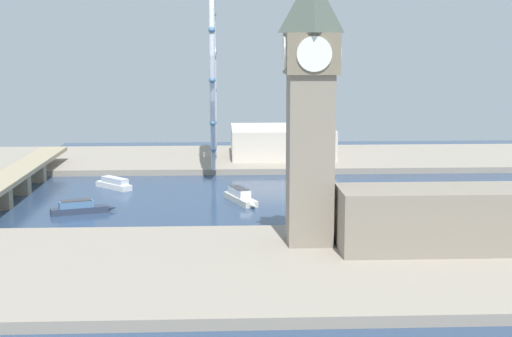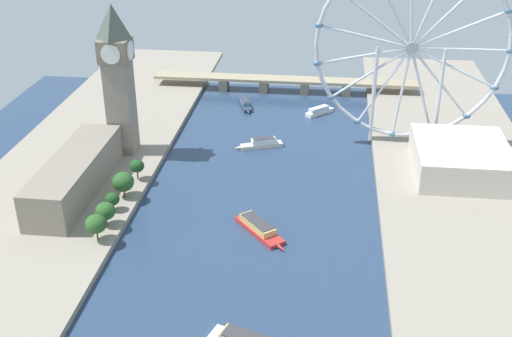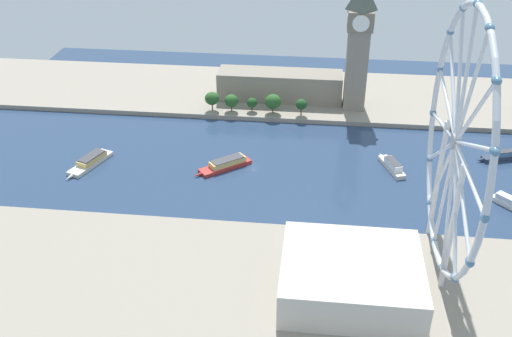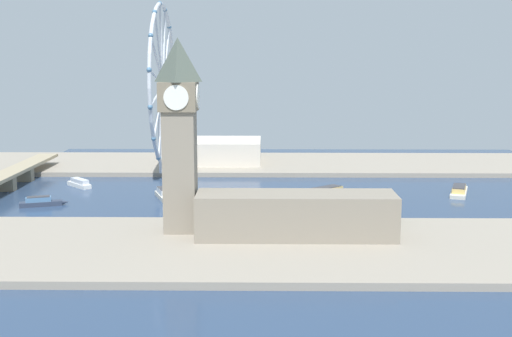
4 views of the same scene
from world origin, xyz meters
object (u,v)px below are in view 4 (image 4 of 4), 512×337
(riverside_hall, at_px, (222,151))
(tour_boat_3, at_px, (328,192))
(clock_tower, at_px, (179,132))
(tour_boat_0, at_px, (164,195))
(tour_boat_1, at_px, (459,191))
(tour_boat_4, at_px, (79,183))
(ferris_wheel, at_px, (163,85))
(tour_boat_2, at_px, (41,202))
(parliament_block, at_px, (296,215))

(riverside_hall, xyz_separation_m, tour_boat_3, (-101.19, -67.34, -8.84))
(clock_tower, height_order, tour_boat_0, clock_tower)
(clock_tower, xyz_separation_m, tour_boat_1, (91.83, -150.76, -44.82))
(tour_boat_1, bearing_deg, tour_boat_4, 104.85)
(tour_boat_3, bearing_deg, clock_tower, -170.38)
(riverside_hall, bearing_deg, clock_tower, 178.10)
(tour_boat_0, bearing_deg, ferris_wheel, 167.56)
(ferris_wheel, distance_m, tour_boat_2, 127.24)
(tour_boat_0, xyz_separation_m, tour_boat_2, (-18.13, 63.33, -0.20))
(ferris_wheel, bearing_deg, tour_boat_3, -125.00)
(clock_tower, distance_m, tour_boat_2, 111.38)
(clock_tower, height_order, tour_boat_4, clock_tower)
(clock_tower, relative_size, tour_boat_3, 2.74)
(tour_boat_4, bearing_deg, ferris_wheel, -86.44)
(clock_tower, distance_m, ferris_wheel, 163.69)
(riverside_hall, bearing_deg, tour_boat_4, 132.81)
(tour_boat_4, bearing_deg, tour_boat_1, -138.48)
(ferris_wheel, xyz_separation_m, tour_boat_1, (-68.28, -182.26, -57.68))
(tour_boat_3, xyz_separation_m, tour_boat_4, (23.87, 150.80, -0.05))
(parliament_block, height_order, tour_boat_4, parliament_block)
(parliament_block, relative_size, ferris_wheel, 0.76)
(ferris_wheel, distance_m, tour_boat_3, 140.59)
(parliament_block, bearing_deg, riverside_hall, 12.66)
(tour_boat_1, xyz_separation_m, tour_boat_2, (-32.72, 233.83, -0.01))
(tour_boat_2, height_order, tour_boat_3, tour_boat_3)
(tour_boat_0, bearing_deg, tour_boat_2, -94.54)
(riverside_hall, distance_m, tour_boat_4, 114.12)
(ferris_wheel, height_order, riverside_hall, ferris_wheel)
(riverside_hall, bearing_deg, tour_boat_1, -123.57)
(parliament_block, relative_size, tour_boat_3, 2.76)
(tour_boat_2, bearing_deg, ferris_wheel, 44.45)
(clock_tower, xyz_separation_m, ferris_wheel, (160.11, 31.51, 12.86))
(ferris_wheel, height_order, tour_boat_2, ferris_wheel)
(ferris_wheel, distance_m, tour_boat_0, 101.55)
(parliament_block, distance_m, tour_boat_3, 99.40)
(tour_boat_0, relative_size, tour_boat_4, 1.42)
(riverside_hall, relative_size, tour_boat_3, 1.82)
(clock_tower, relative_size, tour_boat_0, 2.92)
(ferris_wheel, bearing_deg, tour_boat_2, 152.95)
(riverside_hall, xyz_separation_m, tour_boat_4, (-77.32, 83.46, -8.89))
(tour_boat_0, height_order, tour_boat_3, tour_boat_0)
(clock_tower, xyz_separation_m, parliament_block, (-9.59, -50.54, -34.42))
(parliament_block, bearing_deg, tour_boat_2, 62.79)
(riverside_hall, relative_size, tour_boat_4, 2.75)
(tour_boat_4, bearing_deg, tour_boat_2, 129.69)
(tour_boat_1, bearing_deg, riverside_hall, 75.94)
(parliament_block, distance_m, ferris_wheel, 194.34)
(ferris_wheel, height_order, tour_boat_1, ferris_wheel)
(tour_boat_3, bearing_deg, tour_boat_2, 149.92)
(tour_boat_2, distance_m, tour_boat_4, 51.64)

